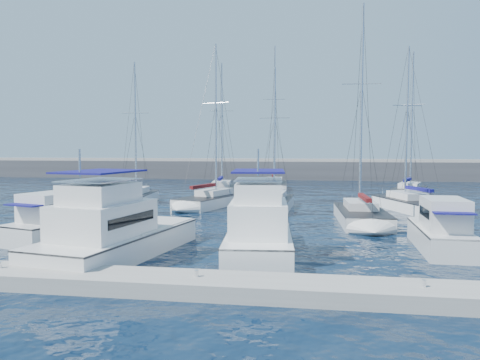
# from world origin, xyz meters

# --- Properties ---
(ground) EXTENTS (220.00, 220.00, 0.00)m
(ground) POSITION_xyz_m (0.00, 0.00, 0.00)
(ground) COLOR black
(ground) RESTS_ON ground
(breakwater) EXTENTS (160.00, 6.00, 4.45)m
(breakwater) POSITION_xyz_m (0.00, 52.00, 1.05)
(breakwater) COLOR #424244
(breakwater) RESTS_ON ground
(dock) EXTENTS (40.00, 2.20, 0.60)m
(dock) POSITION_xyz_m (0.00, -11.00, 0.30)
(dock) COLOR gray
(dock) RESTS_ON ground
(dock_cleat_near_port) EXTENTS (0.16, 0.16, 0.25)m
(dock_cleat_near_port) POSITION_xyz_m (-8.00, -11.00, 0.72)
(dock_cleat_near_port) COLOR silver
(dock_cleat_near_port) RESTS_ON dock
(dock_cleat_centre) EXTENTS (0.16, 0.16, 0.25)m
(dock_cleat_centre) POSITION_xyz_m (0.00, -11.00, 0.72)
(dock_cleat_centre) COLOR silver
(dock_cleat_centre) RESTS_ON dock
(dock_cleat_near_stbd) EXTENTS (0.16, 0.16, 0.25)m
(dock_cleat_near_stbd) POSITION_xyz_m (8.00, -11.00, 0.72)
(dock_cleat_near_stbd) COLOR silver
(dock_cleat_near_stbd) RESTS_ON dock
(motor_yacht_port_outer) EXTENTS (4.66, 7.57, 3.20)m
(motor_yacht_port_outer) POSITION_xyz_m (-10.30, -2.47, 0.94)
(motor_yacht_port_outer) COLOR silver
(motor_yacht_port_outer) RESTS_ON ground
(motor_yacht_port_inner) EXTENTS (5.43, 10.65, 4.69)m
(motor_yacht_port_inner) POSITION_xyz_m (-5.36, -6.32, 1.13)
(motor_yacht_port_inner) COLOR silver
(motor_yacht_port_inner) RESTS_ON ground
(motor_yacht_stbd_inner) EXTENTS (3.96, 9.11, 4.69)m
(motor_yacht_stbd_inner) POSITION_xyz_m (1.58, -4.82, 1.13)
(motor_yacht_stbd_inner) COLOR white
(motor_yacht_stbd_inner) RESTS_ON ground
(motor_yacht_stbd_outer) EXTENTS (2.54, 6.64, 3.20)m
(motor_yacht_stbd_outer) POSITION_xyz_m (10.79, -2.19, 0.94)
(motor_yacht_stbd_outer) COLOR silver
(motor_yacht_stbd_outer) RESTS_ON ground
(sailboat_mid_a) EXTENTS (3.77, 7.67, 13.83)m
(sailboat_mid_a) POSITION_xyz_m (-12.75, 14.76, 0.52)
(sailboat_mid_a) COLOR white
(sailboat_mid_a) RESTS_ON ground
(sailboat_mid_b) EXTENTS (5.54, 9.19, 15.10)m
(sailboat_mid_b) POSITION_xyz_m (-5.02, 13.99, 0.52)
(sailboat_mid_b) COLOR silver
(sailboat_mid_b) RESTS_ON ground
(sailboat_mid_c) EXTENTS (3.24, 8.30, 12.58)m
(sailboat_mid_c) POSITION_xyz_m (0.75, 12.38, 0.50)
(sailboat_mid_c) COLOR white
(sailboat_mid_c) RESTS_ON ground
(sailboat_mid_d) EXTENTS (3.58, 8.79, 15.91)m
(sailboat_mid_d) POSITION_xyz_m (7.56, 6.52, 0.53)
(sailboat_mid_d) COLOR silver
(sailboat_mid_d) RESTS_ON ground
(sailboat_mid_e) EXTENTS (5.61, 8.81, 14.30)m
(sailboat_mid_e) POSITION_xyz_m (12.27, 13.86, 0.52)
(sailboat_mid_e) COLOR white
(sailboat_mid_e) RESTS_ON ground
(sailboat_back_a) EXTENTS (4.06, 8.72, 15.25)m
(sailboat_back_a) POSITION_xyz_m (-6.21, 24.36, 0.53)
(sailboat_back_a) COLOR white
(sailboat_back_a) RESTS_ON ground
(sailboat_back_b) EXTENTS (3.72, 8.97, 18.39)m
(sailboat_back_b) POSITION_xyz_m (-0.81, 31.06, 0.56)
(sailboat_back_b) COLOR silver
(sailboat_back_b) RESTS_ON ground
(sailboat_back_c) EXTENTS (5.58, 8.93, 16.03)m
(sailboat_back_c) POSITION_xyz_m (14.37, 25.23, 0.54)
(sailboat_back_c) COLOR white
(sailboat_back_c) RESTS_ON ground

